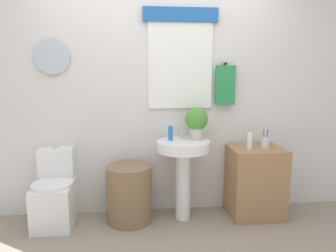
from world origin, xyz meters
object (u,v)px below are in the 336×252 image
at_px(wooden_cabinet, 255,182).
at_px(lotion_bottle, 250,141).
at_px(toilet, 55,195).
at_px(soap_bottle, 171,133).
at_px(pedestal_sink, 183,160).
at_px(potted_plant, 196,121).
at_px(laundry_hamper, 129,194).
at_px(toothbrush_cup, 265,142).

relative_size(wooden_cabinet, lotion_bottle, 4.32).
relative_size(toilet, soap_bottle, 5.24).
relative_size(pedestal_sink, lotion_bottle, 4.86).
distance_m(toilet, lotion_bottle, 1.99).
xyz_separation_m(toilet, pedestal_sink, (1.26, -0.03, 0.32)).
bearing_deg(potted_plant, lotion_bottle, -10.86).
height_order(wooden_cabinet, lotion_bottle, lotion_bottle).
distance_m(laundry_hamper, pedestal_sink, 0.63).
distance_m(soap_bottle, toothbrush_cup, 0.97).
distance_m(soap_bottle, potted_plant, 0.28).
bearing_deg(potted_plant, wooden_cabinet, -5.58).
xyz_separation_m(laundry_hamper, toothbrush_cup, (1.39, 0.02, 0.49)).
bearing_deg(soap_bottle, toilet, -179.04).
bearing_deg(laundry_hamper, lotion_bottle, -1.91).
bearing_deg(pedestal_sink, toothbrush_cup, 1.36).
height_order(toilet, soap_bottle, soap_bottle).
distance_m(laundry_hamper, lotion_bottle, 1.31).
bearing_deg(pedestal_sink, soap_bottle, 157.38).
distance_m(toilet, laundry_hamper, 0.72).
height_order(lotion_bottle, toothbrush_cup, toothbrush_cup).
bearing_deg(wooden_cabinet, toothbrush_cup, 12.16).
xyz_separation_m(toilet, soap_bottle, (1.14, 0.02, 0.59)).
bearing_deg(potted_plant, laundry_hamper, -174.94).
xyz_separation_m(wooden_cabinet, soap_bottle, (-0.87, 0.05, 0.52)).
height_order(toilet, pedestal_sink, pedestal_sink).
bearing_deg(laundry_hamper, potted_plant, 5.06).
height_order(wooden_cabinet, toothbrush_cup, toothbrush_cup).
distance_m(laundry_hamper, soap_bottle, 0.73).
bearing_deg(wooden_cabinet, soap_bottle, 176.73).
height_order(soap_bottle, potted_plant, potted_plant).
relative_size(soap_bottle, lotion_bottle, 0.86).
distance_m(soap_bottle, lotion_bottle, 0.79).
distance_m(toilet, toothbrush_cup, 2.16).
relative_size(pedestal_sink, soap_bottle, 5.66).
bearing_deg(toilet, potted_plant, 1.19).
height_order(laundry_hamper, pedestal_sink, pedestal_sink).
height_order(laundry_hamper, potted_plant, potted_plant).
bearing_deg(soap_bottle, lotion_bottle, -6.57).
bearing_deg(wooden_cabinet, potted_plant, 174.42).
bearing_deg(pedestal_sink, lotion_bottle, -3.46).
distance_m(laundry_hamper, toothbrush_cup, 1.47).
bearing_deg(pedestal_sink, potted_plant, 23.20).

